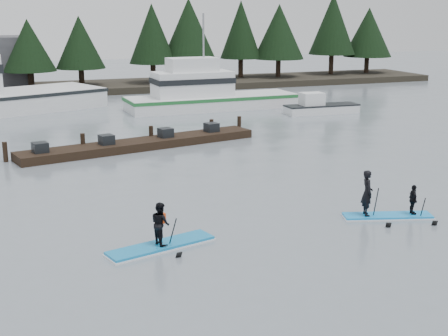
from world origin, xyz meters
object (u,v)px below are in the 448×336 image
object	(u,v)px
paddleboard_solo	(161,233)
paddleboard_duo	(384,202)
fishing_boat_medium	(207,102)
floating_dock	(141,144)

from	to	relation	value
paddleboard_solo	paddleboard_duo	distance (m)	8.28
paddleboard_solo	paddleboard_duo	bearing A→B (deg)	-14.56
paddleboard_solo	paddleboard_duo	xyz separation A→B (m)	(8.28, 0.11, 0.12)
paddleboard_solo	paddleboard_duo	world-z (taller)	paddleboard_duo
fishing_boat_medium	paddleboard_duo	size ratio (longest dim) A/B	4.01
floating_dock	paddleboard_duo	xyz separation A→B (m)	(5.54, -14.53, 0.38)
floating_dock	paddleboard_solo	size ratio (longest dim) A/B	3.71
fishing_boat_medium	paddleboard_solo	bearing A→B (deg)	-113.44
floating_dock	paddleboard_duo	bearing A→B (deg)	-82.02
fishing_boat_medium	floating_dock	xyz separation A→B (m)	(-7.86, -11.98, -0.32)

